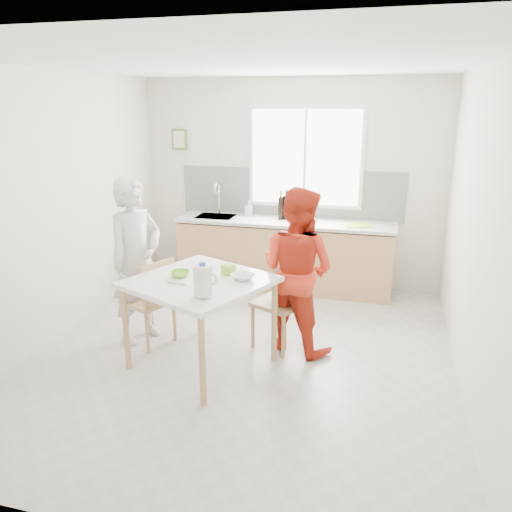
{
  "coord_description": "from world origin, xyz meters",
  "views": [
    {
      "loc": [
        1.27,
        -4.25,
        2.37
      ],
      "look_at": [
        0.08,
        0.2,
        0.96
      ],
      "focal_mm": 35.0,
      "sensor_mm": 36.0,
      "label": 1
    }
  ],
  "objects_px": {
    "chair_far": "(283,296)",
    "person_white": "(136,261)",
    "milk_jug": "(203,280)",
    "wine_bottle_a": "(286,207)",
    "bowl_green": "(180,274)",
    "wine_bottle_b": "(281,208)",
    "bowl_white": "(243,277)",
    "dining_table": "(200,289)",
    "person_red": "(297,270)",
    "chair_left": "(152,298)"
  },
  "relations": [
    {
      "from": "chair_far",
      "to": "wine_bottle_a",
      "type": "xyz_separation_m",
      "value": [
        -0.33,
        1.68,
        0.56
      ]
    },
    {
      "from": "chair_left",
      "to": "person_white",
      "type": "bearing_deg",
      "value": -90.0
    },
    {
      "from": "wine_bottle_a",
      "to": "milk_jug",
      "type": "bearing_deg",
      "value": -92.83
    },
    {
      "from": "chair_left",
      "to": "chair_far",
      "type": "distance_m",
      "value": 1.32
    },
    {
      "from": "milk_jug",
      "to": "bowl_green",
      "type": "bearing_deg",
      "value": 156.45
    },
    {
      "from": "person_white",
      "to": "bowl_green",
      "type": "bearing_deg",
      "value": -94.14
    },
    {
      "from": "dining_table",
      "to": "bowl_white",
      "type": "bearing_deg",
      "value": 16.36
    },
    {
      "from": "bowl_green",
      "to": "wine_bottle_b",
      "type": "bearing_deg",
      "value": 78.53
    },
    {
      "from": "bowl_white",
      "to": "milk_jug",
      "type": "bearing_deg",
      "value": -110.86
    },
    {
      "from": "chair_far",
      "to": "wine_bottle_b",
      "type": "relative_size",
      "value": 3.16
    },
    {
      "from": "dining_table",
      "to": "chair_left",
      "type": "distance_m",
      "value": 0.73
    },
    {
      "from": "bowl_green",
      "to": "milk_jug",
      "type": "relative_size",
      "value": 0.62
    },
    {
      "from": "chair_far",
      "to": "person_white",
      "type": "xyz_separation_m",
      "value": [
        -1.47,
        -0.26,
        0.33
      ]
    },
    {
      "from": "chair_left",
      "to": "bowl_green",
      "type": "distance_m",
      "value": 0.61
    },
    {
      "from": "bowl_white",
      "to": "dining_table",
      "type": "bearing_deg",
      "value": -163.64
    },
    {
      "from": "dining_table",
      "to": "chair_left",
      "type": "relative_size",
      "value": 1.6
    },
    {
      "from": "chair_far",
      "to": "wine_bottle_a",
      "type": "distance_m",
      "value": 1.8
    },
    {
      "from": "wine_bottle_b",
      "to": "milk_jug",
      "type": "bearing_deg",
      "value": -91.41
    },
    {
      "from": "person_white",
      "to": "wine_bottle_a",
      "type": "relative_size",
      "value": 5.3
    },
    {
      "from": "bowl_green",
      "to": "wine_bottle_b",
      "type": "xyz_separation_m",
      "value": [
        0.46,
        2.24,
        0.19
      ]
    },
    {
      "from": "dining_table",
      "to": "wine_bottle_b",
      "type": "bearing_deg",
      "value": 83.69
    },
    {
      "from": "milk_jug",
      "to": "chair_far",
      "type": "bearing_deg",
      "value": 88.64
    },
    {
      "from": "chair_left",
      "to": "wine_bottle_a",
      "type": "relative_size",
      "value": 2.84
    },
    {
      "from": "chair_far",
      "to": "person_white",
      "type": "distance_m",
      "value": 1.52
    },
    {
      "from": "bowl_white",
      "to": "wine_bottle_b",
      "type": "relative_size",
      "value": 0.67
    },
    {
      "from": "chair_far",
      "to": "wine_bottle_a",
      "type": "height_order",
      "value": "wine_bottle_a"
    },
    {
      "from": "dining_table",
      "to": "wine_bottle_a",
      "type": "relative_size",
      "value": 4.53
    },
    {
      "from": "person_white",
      "to": "person_red",
      "type": "relative_size",
      "value": 1.04
    },
    {
      "from": "person_red",
      "to": "chair_left",
      "type": "bearing_deg",
      "value": 35.74
    },
    {
      "from": "dining_table",
      "to": "wine_bottle_b",
      "type": "distance_m",
      "value": 2.31
    },
    {
      "from": "chair_far",
      "to": "chair_left",
      "type": "bearing_deg",
      "value": -141.45
    },
    {
      "from": "person_red",
      "to": "milk_jug",
      "type": "relative_size",
      "value": 5.9
    },
    {
      "from": "person_white",
      "to": "milk_jug",
      "type": "xyz_separation_m",
      "value": [
        1.0,
        -0.74,
        0.15
      ]
    },
    {
      "from": "milk_jug",
      "to": "wine_bottle_a",
      "type": "relative_size",
      "value": 0.86
    },
    {
      "from": "person_white",
      "to": "chair_far",
      "type": "bearing_deg",
      "value": -56.48
    },
    {
      "from": "chair_far",
      "to": "bowl_white",
      "type": "xyz_separation_m",
      "value": [
        -0.27,
        -0.5,
        0.35
      ]
    },
    {
      "from": "person_white",
      "to": "milk_jug",
      "type": "distance_m",
      "value": 1.25
    },
    {
      "from": "dining_table",
      "to": "milk_jug",
      "type": "xyz_separation_m",
      "value": [
        0.19,
        -0.38,
        0.24
      ]
    },
    {
      "from": "wine_bottle_b",
      "to": "wine_bottle_a",
      "type": "bearing_deg",
      "value": 10.83
    },
    {
      "from": "bowl_green",
      "to": "milk_jug",
      "type": "height_order",
      "value": "milk_jug"
    },
    {
      "from": "person_red",
      "to": "person_white",
      "type": "bearing_deg",
      "value": 31.42
    },
    {
      "from": "person_red",
      "to": "bowl_green",
      "type": "bearing_deg",
      "value": 52.25
    },
    {
      "from": "dining_table",
      "to": "wine_bottle_b",
      "type": "height_order",
      "value": "wine_bottle_b"
    },
    {
      "from": "bowl_white",
      "to": "wine_bottle_b",
      "type": "xyz_separation_m",
      "value": [
        -0.12,
        2.17,
        0.2
      ]
    },
    {
      "from": "dining_table",
      "to": "person_white",
      "type": "height_order",
      "value": "person_white"
    },
    {
      "from": "chair_far",
      "to": "milk_jug",
      "type": "xyz_separation_m",
      "value": [
        -0.46,
        -1.0,
        0.48
      ]
    },
    {
      "from": "person_white",
      "to": "bowl_green",
      "type": "xyz_separation_m",
      "value": [
        0.61,
        -0.32,
        0.03
      ]
    },
    {
      "from": "chair_far",
      "to": "bowl_green",
      "type": "bearing_deg",
      "value": -122.25
    },
    {
      "from": "dining_table",
      "to": "bowl_green",
      "type": "bearing_deg",
      "value": 170.59
    },
    {
      "from": "milk_jug",
      "to": "chair_left",
      "type": "bearing_deg",
      "value": 164.52
    }
  ]
}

